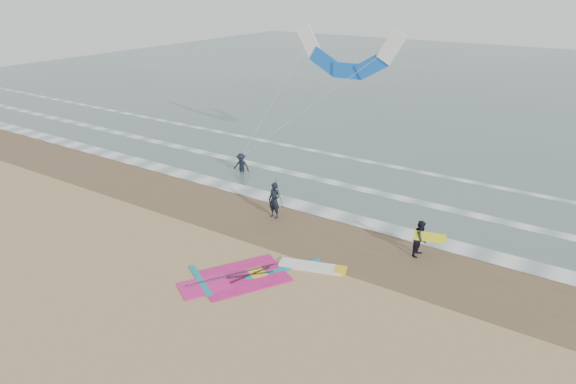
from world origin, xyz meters
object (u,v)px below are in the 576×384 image
Objects in this scene: person_standing at (274,200)px; surf_kite at (348,57)px; person_walking at (421,238)px; person_wading at (241,160)px; windsurf_rig at (262,274)px.

surf_kite reaches higher than person_standing.
person_walking is 13.14m from person_wading.
windsurf_rig is 0.68× the size of surf_kite.
windsurf_rig is 3.11× the size of person_standing.
surf_kite is at bearing 28.72° from person_wading.
person_walking is (4.62, 5.03, 0.76)m from windsurf_rig.
surf_kite is at bearing 98.83° from person_standing.
surf_kite reaches higher than person_wading.
windsurf_rig is at bearing 142.90° from person_walking.
person_standing is at bearing -47.95° from person_wading.
person_standing is 9.96m from surf_kite.
person_wading is at bearing 147.94° from person_standing.
windsurf_rig is at bearing -54.78° from person_standing.
person_standing is at bearing 119.73° from windsurf_rig.
person_wading reaches higher than windsurf_rig.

